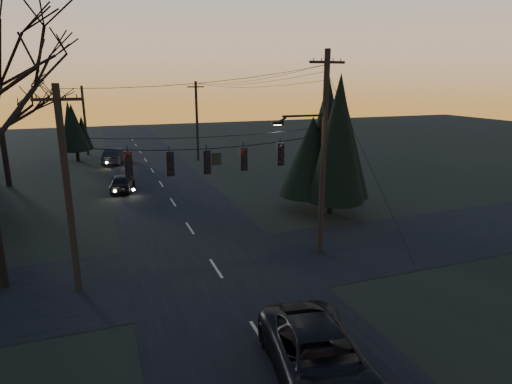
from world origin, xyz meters
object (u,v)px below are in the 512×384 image
object	(u,v)px
sedan_oncoming_b	(115,156)
utility_pole_far_r	(198,160)
utility_pole_left	(79,289)
utility_pole_right	(320,253)
sedan_oncoming_a	(122,183)
suv_near	(320,359)
evergreen_right	(332,144)
utility_pole_far_l	(88,155)

from	to	relation	value
sedan_oncoming_b	utility_pole_far_r	bearing A→B (deg)	-170.15
utility_pole_left	utility_pole_right	bearing A→B (deg)	0.00
sedan_oncoming_b	utility_pole_right	bearing A→B (deg)	122.52
utility_pole_left	sedan_oncoming_a	distance (m)	16.90
utility_pole_right	sedan_oncoming_a	bearing A→B (deg)	117.59
sedan_oncoming_a	utility_pole_left	bearing A→B (deg)	89.93
suv_near	sedan_oncoming_a	xyz separation A→B (m)	(-4.00, 25.28, -0.09)
utility_pole_far_r	sedan_oncoming_b	size ratio (longest dim) A/B	1.76
utility_pole_left	utility_pole_far_r	size ratio (longest dim) A/B	1.00
sedan_oncoming_a	sedan_oncoming_b	distance (m)	12.25
utility_pole_left	suv_near	xyz separation A→B (m)	(6.80, -8.63, 0.80)
evergreen_right	suv_near	bearing A→B (deg)	-120.65
utility_pole_left	evergreen_right	xyz separation A→B (m)	(15.37, 5.83, 4.63)
utility_pole_right	utility_pole_far_l	distance (m)	37.79
utility_pole_left	suv_near	bearing A→B (deg)	-51.78
evergreen_right	sedan_oncoming_b	bearing A→B (deg)	118.58
evergreen_right	suv_near	world-z (taller)	evergreen_right
suv_near	utility_pole_right	bearing A→B (deg)	69.84
utility_pole_far_l	suv_near	world-z (taller)	utility_pole_far_l
utility_pole_right	utility_pole_far_l	bearing A→B (deg)	107.72
utility_pole_right	evergreen_right	distance (m)	8.39
utility_pole_right	evergreen_right	xyz separation A→B (m)	(3.87, 5.83, 4.63)
sedan_oncoming_a	utility_pole_far_r	bearing A→B (deg)	-117.99
utility_pole_far_r	suv_near	xyz separation A→B (m)	(-4.70, -36.63, 0.80)
utility_pole_right	sedan_oncoming_a	xyz separation A→B (m)	(-8.70, 16.65, 0.71)
utility_pole_far_l	suv_near	xyz separation A→B (m)	(6.80, -44.63, 0.80)
sedan_oncoming_b	sedan_oncoming_a	bearing A→B (deg)	105.76
utility_pole_far_l	evergreen_right	xyz separation A→B (m)	(15.37, -30.17, 4.63)
utility_pole_left	evergreen_right	world-z (taller)	evergreen_right
utility_pole_far_r	suv_near	world-z (taller)	utility_pole_far_r
utility_pole_far_r	evergreen_right	xyz separation A→B (m)	(3.87, -22.17, 4.63)
utility_pole_left	sedan_oncoming_b	xyz separation A→B (m)	(2.80, 28.90, 0.80)
utility_pole_far_r	sedan_oncoming_b	bearing A→B (deg)	174.09
utility_pole_far_r	sedan_oncoming_b	world-z (taller)	utility_pole_far_r
utility_pole_left	evergreen_right	bearing A→B (deg)	20.76
suv_near	sedan_oncoming_b	xyz separation A→B (m)	(-4.00, 37.54, -0.00)
utility_pole_far_l	sedan_oncoming_a	xyz separation A→B (m)	(2.80, -19.35, 0.71)
evergreen_right	sedan_oncoming_b	xyz separation A→B (m)	(-12.57, 23.08, -3.83)
suv_near	utility_pole_far_r	bearing A→B (deg)	91.09
utility_pole_far_l	sedan_oncoming_a	distance (m)	19.57
utility_pole_right	sedan_oncoming_b	size ratio (longest dim) A/B	2.07
utility_pole_right	sedan_oncoming_a	distance (m)	18.80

